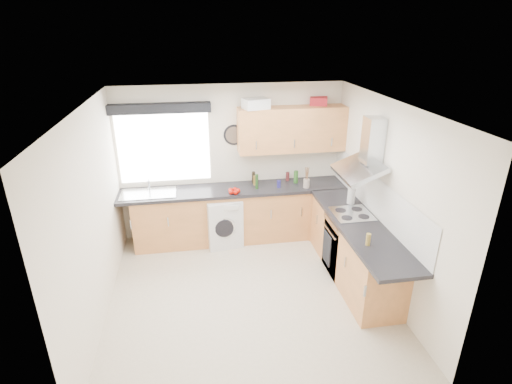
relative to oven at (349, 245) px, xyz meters
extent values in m
plane|color=beige|center=(-1.50, -0.30, -0.42)|extent=(3.60, 3.60, 0.00)
cube|color=white|center=(-1.50, -0.30, 2.08)|extent=(3.60, 3.60, 0.02)
cube|color=silver|center=(-1.50, 1.50, 0.82)|extent=(3.60, 0.02, 2.50)
cube|color=silver|center=(-1.50, -2.10, 0.82)|extent=(3.60, 0.02, 2.50)
cube|color=silver|center=(-3.30, -0.30, 0.82)|extent=(0.02, 3.60, 2.50)
cube|color=silver|center=(0.30, -0.30, 0.82)|extent=(0.02, 3.60, 2.50)
cube|color=silver|center=(-2.55, 1.49, 1.12)|extent=(1.40, 0.02, 1.10)
cube|color=black|center=(-2.55, 1.40, 1.76)|extent=(1.50, 0.18, 0.14)
cube|color=white|center=(0.29, 0.00, 0.75)|extent=(0.01, 3.00, 0.54)
cube|color=#B1713D|center=(-1.60, 1.21, 0.01)|extent=(3.00, 0.58, 0.86)
cube|color=#B1713D|center=(0.00, 1.20, 0.01)|extent=(0.60, 0.60, 0.86)
cube|color=#B1713D|center=(0.01, -0.15, 0.01)|extent=(0.58, 2.10, 0.86)
cube|color=black|center=(-1.50, 1.20, 0.46)|extent=(3.60, 0.62, 0.05)
cube|color=black|center=(0.00, -0.30, 0.46)|extent=(0.62, 2.42, 0.05)
cube|color=black|center=(0.00, 0.00, 0.00)|extent=(0.56, 0.58, 0.85)
cube|color=silver|center=(0.00, 0.00, 0.49)|extent=(0.52, 0.52, 0.01)
cube|color=#B1713D|center=(-0.55, 1.32, 1.38)|extent=(1.70, 0.35, 0.70)
cube|color=silver|center=(-1.70, 1.10, -0.02)|extent=(0.62, 0.61, 0.80)
cylinder|color=black|center=(-1.45, 1.48, 1.28)|extent=(0.33, 0.04, 0.33)
cube|color=silver|center=(-1.13, 1.28, 1.80)|extent=(0.43, 0.36, 0.15)
cube|color=#A71B24|center=(-0.11, 1.42, 1.79)|extent=(0.32, 0.30, 0.12)
cylinder|color=gray|center=(-0.35, 1.05, 0.55)|extent=(0.12, 0.12, 0.14)
cylinder|color=silver|center=(0.12, 0.35, 0.61)|extent=(0.14, 0.14, 0.24)
cylinder|color=#28581F|center=(-0.47, 1.27, 0.59)|extent=(0.07, 0.07, 0.21)
cylinder|color=navy|center=(-0.79, 1.12, 0.54)|extent=(0.06, 0.06, 0.11)
cylinder|color=#571F21|center=(-0.58, 1.40, 0.56)|extent=(0.06, 0.06, 0.15)
cylinder|color=brown|center=(-1.14, 1.29, 0.56)|extent=(0.06, 0.06, 0.16)
cylinder|color=black|center=(-1.15, 1.38, 0.58)|extent=(0.05, 0.05, 0.19)
cylinder|color=#1A3B15|center=(-1.14, 1.12, 0.61)|extent=(0.05, 0.05, 0.24)
cylinder|color=olive|center=(-0.13, -0.82, 0.56)|extent=(0.06, 0.06, 0.15)
camera|label=1|loc=(-2.11, -4.66, 2.91)|focal=28.00mm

